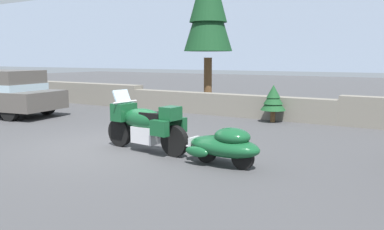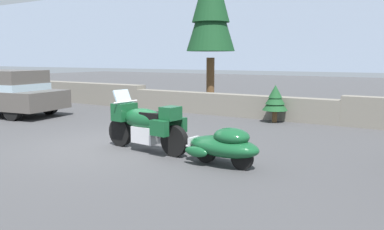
% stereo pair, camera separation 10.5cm
% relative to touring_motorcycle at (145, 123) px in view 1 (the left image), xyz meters
% --- Properties ---
extents(ground_plane, '(80.00, 80.00, 0.00)m').
position_rel_touring_motorcycle_xyz_m(ground_plane, '(-1.04, -0.14, -0.62)').
color(ground_plane, '#424244').
extents(stone_guard_wall, '(24.00, 0.61, 0.94)m').
position_rel_touring_motorcycle_xyz_m(stone_guard_wall, '(-1.81, 5.90, -0.18)').
color(stone_guard_wall, slate).
rests_on(stone_guard_wall, ground).
extents(touring_motorcycle, '(2.31, 0.86, 1.33)m').
position_rel_touring_motorcycle_xyz_m(touring_motorcycle, '(0.00, 0.00, 0.00)').
color(touring_motorcycle, black).
rests_on(touring_motorcycle, ground).
extents(car_shaped_trailer, '(2.22, 0.85, 0.76)m').
position_rel_touring_motorcycle_xyz_m(car_shaped_trailer, '(2.05, -0.18, -0.21)').
color(car_shaped_trailer, black).
rests_on(car_shaped_trailer, ground).
extents(pine_sapling_near, '(0.81, 0.81, 1.21)m').
position_rel_touring_motorcycle_xyz_m(pine_sapling_near, '(1.02, 5.31, 0.13)').
color(pine_sapling_near, brown).
rests_on(pine_sapling_near, ground).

